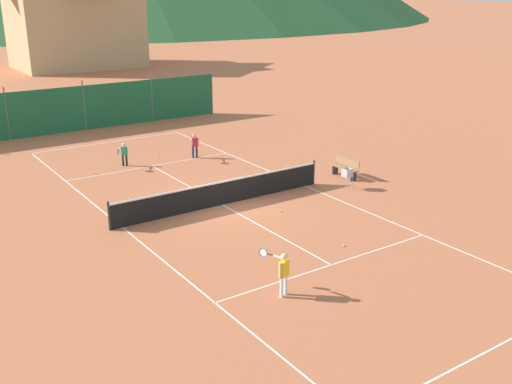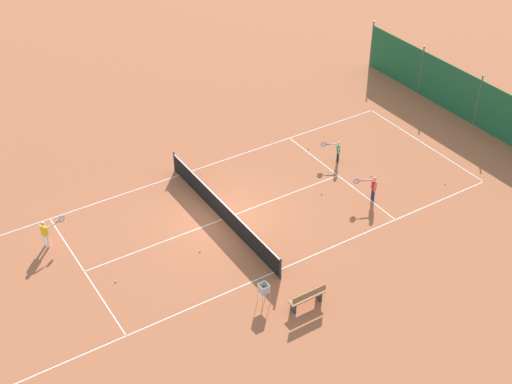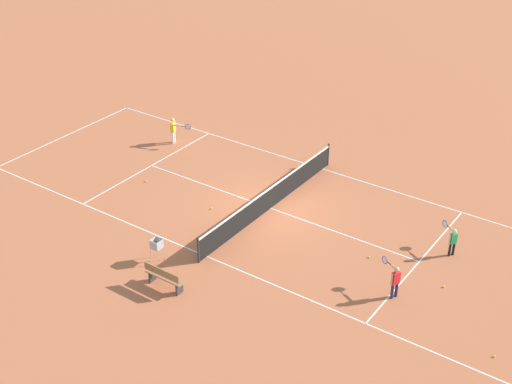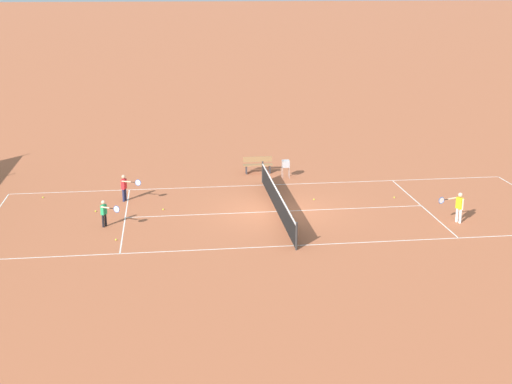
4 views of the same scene
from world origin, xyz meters
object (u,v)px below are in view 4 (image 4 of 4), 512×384
object	(u,v)px
tennis_ball_service_box	(314,199)
ball_hopper	(286,165)
player_far_baseline	(459,205)
tennis_ball_alley_right	(163,209)
player_far_service	(125,186)
tennis_ball_alley_left	(394,197)
tennis_ball_by_net_right	(43,197)
courtside_bench	(258,164)
tennis_net	(277,200)
player_near_service	(105,211)
tennis_ball_mid_court	(95,211)
tennis_ball_far_corner	(116,240)

from	to	relation	value
tennis_ball_service_box	ball_hopper	world-z (taller)	ball_hopper
player_far_baseline	tennis_ball_alley_right	size ratio (longest dim) A/B	19.18
player_far_service	tennis_ball_alley_left	size ratio (longest dim) A/B	18.28
tennis_ball_by_net_right	courtside_bench	size ratio (longest dim) A/B	0.04
player_far_service	tennis_ball_by_net_right	world-z (taller)	player_far_service
tennis_net	player_near_service	size ratio (longest dim) A/B	8.33
player_near_service	tennis_ball_mid_court	world-z (taller)	player_near_service
tennis_ball_alley_right	ball_hopper	distance (m)	7.59
tennis_ball_alley_right	ball_hopper	world-z (taller)	ball_hopper
player_far_service	tennis_ball_alley_right	xyz separation A→B (m)	(-1.53, -1.66, -0.67)
player_far_service	player_far_baseline	xyz separation A→B (m)	(-4.70, -13.56, 0.03)
tennis_ball_far_corner	tennis_net	bearing A→B (deg)	-67.77
player_near_service	player_far_baseline	bearing A→B (deg)	-95.17
tennis_ball_far_corner	tennis_ball_mid_court	bearing A→B (deg)	16.50
player_near_service	courtside_bench	distance (m)	10.28
tennis_ball_far_corner	tennis_ball_alley_right	xyz separation A→B (m)	(3.52, -1.79, 0.00)
tennis_ball_alley_left	player_far_baseline	bearing A→B (deg)	-157.55
player_near_service	courtside_bench	xyz separation A→B (m)	(7.41, -7.12, -0.20)
tennis_ball_mid_court	player_far_service	bearing A→B (deg)	-40.21
player_far_service	tennis_ball_service_box	size ratio (longest dim) A/B	18.28
tennis_ball_alley_left	tennis_net	bearing A→B (deg)	102.62
tennis_net	player_far_baseline	xyz separation A→B (m)	(-2.35, -7.07, 0.24)
player_far_service	tennis_ball_by_net_right	bearing A→B (deg)	76.16
ball_hopper	courtside_bench	world-z (taller)	ball_hopper
tennis_ball_far_corner	tennis_ball_alley_right	bearing A→B (deg)	-26.97
player_far_service	tennis_ball_far_corner	size ratio (longest dim) A/B	18.28
player_far_baseline	courtside_bench	xyz separation A→B (m)	(8.70, 7.07, -0.29)
player_near_service	tennis_ball_by_net_right	world-z (taller)	player_near_service
tennis_net	tennis_ball_alley_right	size ratio (longest dim) A/B	139.09
tennis_net	tennis_ball_mid_court	xyz separation A→B (m)	(0.92, 7.69, -0.47)
player_far_baseline	tennis_ball_alley_right	xyz separation A→B (m)	(3.17, 11.89, -0.71)
courtside_bench	player_far_baseline	bearing A→B (deg)	-140.91
tennis_net	tennis_ball_service_box	world-z (taller)	tennis_net
tennis_ball_alley_right	tennis_ball_service_box	xyz separation A→B (m)	(0.59, -6.73, 0.00)
tennis_ball_far_corner	ball_hopper	bearing A→B (deg)	-44.57
tennis_ball_by_net_right	tennis_ball_far_corner	size ratio (longest dim) A/B	1.00
player_near_service	tennis_ball_alley_left	distance (m)	12.92
tennis_net	ball_hopper	distance (m)	5.45
player_far_service	tennis_ball_mid_court	bearing A→B (deg)	139.79
tennis_net	tennis_ball_alley_right	bearing A→B (deg)	80.40
tennis_net	tennis_ball_far_corner	xyz separation A→B (m)	(-2.70, 6.62, -0.47)
player_near_service	tennis_ball_alley_right	size ratio (longest dim) A/B	16.69
tennis_net	tennis_ball_alley_left	xyz separation A→B (m)	(1.25, -5.58, -0.47)
tennis_ball_mid_court	tennis_ball_service_box	xyz separation A→B (m)	(0.49, -9.59, 0.00)
tennis_ball_alley_left	tennis_ball_service_box	world-z (taller)	same
tennis_ball_by_net_right	tennis_ball_mid_court	size ratio (longest dim) A/B	1.00
player_near_service	courtside_bench	world-z (taller)	player_near_service
tennis_ball_mid_court	ball_hopper	size ratio (longest dim) A/B	0.07
player_far_service	ball_hopper	world-z (taller)	player_far_service
player_far_service	player_far_baseline	world-z (taller)	player_far_baseline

